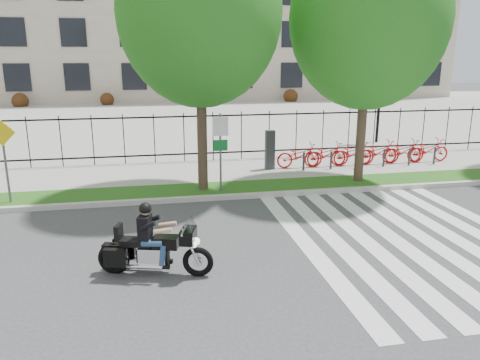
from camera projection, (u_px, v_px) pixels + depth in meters
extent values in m
plane|color=#38373A|center=(217.00, 254.00, 10.72)|extent=(120.00, 120.00, 0.00)
cube|color=#B4B1AA|center=(198.00, 199.00, 14.59)|extent=(60.00, 0.20, 0.15)
cube|color=#204D13|center=(195.00, 191.00, 15.40)|extent=(60.00, 1.50, 0.15)
cube|color=#9C9992|center=(188.00, 173.00, 17.77)|extent=(60.00, 3.50, 0.15)
cube|color=#9C9992|center=(168.00, 116.00, 34.41)|extent=(80.00, 34.00, 0.10)
cube|color=#A59885|center=(156.00, 2.00, 50.79)|extent=(60.00, 20.00, 20.00)
cylinder|color=black|center=(379.00, 105.00, 23.43)|extent=(0.14, 0.14, 4.00)
cylinder|color=black|center=(382.00, 66.00, 22.94)|extent=(0.06, 0.70, 0.70)
sphere|color=white|center=(376.00, 64.00, 22.85)|extent=(0.36, 0.36, 0.36)
sphere|color=white|center=(389.00, 64.00, 22.98)|extent=(0.36, 0.36, 0.36)
cylinder|color=#3B2A20|center=(202.00, 128.00, 14.91)|extent=(0.32, 0.32, 4.02)
ellipsoid|color=#175E15|center=(199.00, 12.00, 14.00)|extent=(4.98, 4.98, 5.72)
cylinder|color=#3B2A20|center=(361.00, 125.00, 15.94)|extent=(0.32, 0.32, 3.88)
ellipsoid|color=#175E15|center=(369.00, 18.00, 15.03)|extent=(5.13, 5.13, 5.90)
cube|color=#2D2D33|center=(270.00, 150.00, 17.89)|extent=(0.35, 0.25, 1.50)
imported|color=red|center=(300.00, 155.00, 18.18)|extent=(1.83, 0.64, 0.96)
cylinder|color=#2D2D33|center=(304.00, 161.00, 17.74)|extent=(0.08, 0.08, 0.70)
imported|color=red|center=(326.00, 154.00, 18.39)|extent=(1.83, 0.64, 0.96)
cylinder|color=#2D2D33|center=(331.00, 160.00, 17.95)|extent=(0.08, 0.08, 0.70)
imported|color=red|center=(353.00, 153.00, 18.59)|extent=(1.83, 0.64, 0.96)
cylinder|color=#2D2D33|center=(358.00, 159.00, 18.15)|extent=(0.08, 0.08, 0.70)
imported|color=red|center=(378.00, 152.00, 18.80)|extent=(1.83, 0.64, 0.96)
cylinder|color=#2D2D33|center=(384.00, 158.00, 18.35)|extent=(0.08, 0.08, 0.70)
imported|color=red|center=(403.00, 151.00, 19.00)|extent=(1.83, 0.64, 0.96)
cylinder|color=#2D2D33|center=(409.00, 157.00, 18.56)|extent=(0.08, 0.08, 0.70)
imported|color=red|center=(428.00, 150.00, 19.20)|extent=(1.83, 0.64, 0.96)
cylinder|color=#2D2D33|center=(434.00, 156.00, 18.76)|extent=(0.08, 0.08, 0.70)
cylinder|color=#59595B|center=(220.00, 153.00, 14.87)|extent=(0.07, 0.07, 2.50)
cube|color=white|center=(220.00, 126.00, 14.61)|extent=(0.50, 0.03, 0.60)
cube|color=#0C6626|center=(221.00, 145.00, 14.77)|extent=(0.45, 0.03, 0.35)
cylinder|color=#59595B|center=(6.00, 163.00, 13.70)|extent=(0.07, 0.07, 2.40)
cube|color=yellow|center=(1.00, 133.00, 13.43)|extent=(0.78, 0.03, 0.78)
torus|color=black|center=(198.00, 262.00, 9.57)|extent=(0.65, 0.29, 0.64)
torus|color=black|center=(114.00, 259.00, 9.72)|extent=(0.69, 0.32, 0.68)
cube|color=black|center=(188.00, 236.00, 9.44)|extent=(0.41, 0.57, 0.28)
cube|color=#26262B|center=(191.00, 226.00, 9.38)|extent=(0.26, 0.49, 0.28)
cube|color=silver|center=(153.00, 255.00, 9.62)|extent=(0.63, 0.46, 0.37)
cube|color=black|center=(166.00, 242.00, 9.52)|extent=(0.58, 0.45, 0.24)
cube|color=black|center=(137.00, 242.00, 9.58)|extent=(0.72, 0.50, 0.13)
cube|color=black|center=(119.00, 232.00, 9.55)|extent=(0.18, 0.33, 0.32)
cube|color=black|center=(115.00, 258.00, 9.40)|extent=(0.49, 0.27, 0.37)
cube|color=black|center=(124.00, 247.00, 9.94)|extent=(0.49, 0.27, 0.37)
cube|color=black|center=(145.00, 227.00, 9.47)|extent=(0.32, 0.42, 0.48)
sphere|color=tan|center=(145.00, 210.00, 9.38)|extent=(0.21, 0.21, 0.21)
sphere|color=black|center=(145.00, 209.00, 9.37)|extent=(0.25, 0.25, 0.25)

